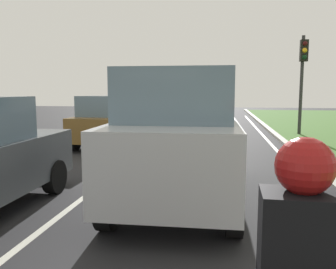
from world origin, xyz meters
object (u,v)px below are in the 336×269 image
at_px(car_suv_ahead, 180,136).
at_px(traffic_light_near_right, 303,68).
at_px(rider_person, 301,249).
at_px(car_hatchback_far, 109,121).

distance_m(car_suv_ahead, traffic_light_near_right, 10.71).
height_order(car_suv_ahead, rider_person, car_suv_ahead).
xyz_separation_m(rider_person, traffic_light_near_right, (3.00, 14.08, 1.74)).
bearing_deg(traffic_light_near_right, rider_person, -102.02).
relative_size(car_suv_ahead, car_hatchback_far, 1.21).
bearing_deg(traffic_light_near_right, car_hatchback_far, -151.29).
bearing_deg(rider_person, car_hatchback_far, 114.81).
bearing_deg(rider_person, traffic_light_near_right, 79.50).
relative_size(rider_person, traffic_light_near_right, 0.27).
relative_size(car_hatchback_far, rider_person, 3.23).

